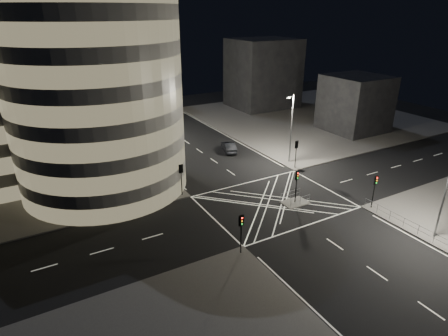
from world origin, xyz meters
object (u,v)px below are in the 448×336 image
traffic_signal_island (297,181)px  sedan (229,147)px  traffic_signal_fl (181,174)px  central_island (295,203)px  street_lamp_left_far (121,111)px  street_lamp_right_near (446,188)px  street_lamp_right_far (291,127)px  traffic_signal_fr (296,149)px  street_lamp_left_near (159,142)px  traffic_signal_nr (375,186)px  traffic_signal_nl (241,227)px

traffic_signal_island → sedan: traffic_signal_island is taller
traffic_signal_fl → central_island: bearing=-37.5°
street_lamp_left_far → street_lamp_right_near: same height
street_lamp_right_far → traffic_signal_island: bearing=-125.3°
traffic_signal_fl → traffic_signal_island: 13.62m
traffic_signal_fr → traffic_signal_fl: bearing=180.0°
street_lamp_left_near → street_lamp_right_near: same height
street_lamp_right_near → traffic_signal_fr: bearing=91.8°
street_lamp_right_far → traffic_signal_fr: bearing=-106.1°
traffic_signal_nr → street_lamp_right_near: (0.64, -7.20, 2.63)m
central_island → traffic_signal_island: (0.00, 0.00, 2.84)m
central_island → traffic_signal_fr: size_ratio=0.75×
traffic_signal_fr → traffic_signal_island: same height
traffic_signal_fr → street_lamp_left_far: street_lamp_left_far is taller
traffic_signal_nr → sedan: size_ratio=0.84×
traffic_signal_fr → street_lamp_left_far: size_ratio=0.40×
traffic_signal_nl → street_lamp_left_near: bearing=91.9°
traffic_signal_fl → traffic_signal_nl: same height
traffic_signal_fl → street_lamp_left_far: street_lamp_left_far is taller
traffic_signal_island → street_lamp_left_near: bearing=130.3°
central_island → street_lamp_left_near: bearing=130.3°
street_lamp_right_near → street_lamp_left_near: bearing=126.0°
traffic_signal_nr → street_lamp_left_far: 41.15m
street_lamp_left_near → sedan: size_ratio=2.10×
traffic_signal_fr → sedan: (-4.84, 10.61, -2.13)m
central_island → street_lamp_left_far: (-11.44, 31.50, 5.47)m
street_lamp_right_near → traffic_signal_island: bearing=120.7°
central_island → street_lamp_right_far: bearing=54.7°
traffic_signal_fl → street_lamp_right_near: 27.79m
central_island → traffic_signal_fl: traffic_signal_fl is taller
traffic_signal_fr → central_island: bearing=-129.3°
street_lamp_left_far → sedan: bearing=-43.2°
traffic_signal_island → central_island: bearing=0.0°
traffic_signal_nl → central_island: bearing=26.1°
street_lamp_left_far → street_lamp_right_near: 47.88m
central_island → sedan: size_ratio=0.63×
central_island → traffic_signal_fl: (-10.80, 8.30, 2.84)m
traffic_signal_fl → street_lamp_left_far: bearing=91.6°
street_lamp_right_near → street_lamp_left_far: bearing=113.2°
traffic_signal_fr → street_lamp_right_near: street_lamp_right_near is taller
central_island → street_lamp_right_far: 13.98m
traffic_signal_island → sedan: (1.96, 18.91, -2.13)m
street_lamp_left_far → sedan: size_ratio=2.10×
central_island → street_lamp_left_near: 18.52m
traffic_signal_nr → street_lamp_left_far: size_ratio=0.40×
traffic_signal_nr → street_lamp_right_near: 7.69m
traffic_signal_island → street_lamp_right_near: bearing=-59.3°
traffic_signal_fr → sedan: bearing=114.5°
traffic_signal_nl → street_lamp_right_far: 24.27m
central_island → sedan: 19.02m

